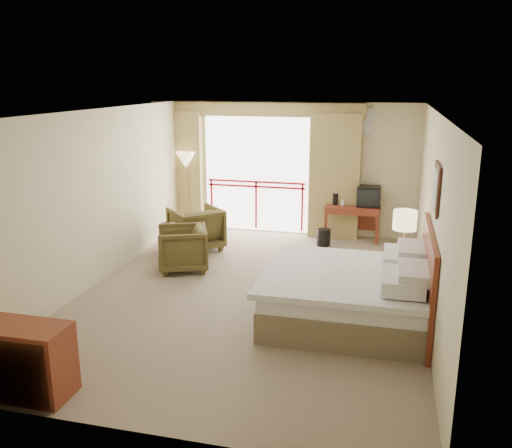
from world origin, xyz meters
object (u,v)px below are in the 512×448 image
(armchair_near, at_px, (183,269))
(dresser, at_px, (15,359))
(tv, at_px, (369,196))
(side_table, at_px, (172,234))
(desk, at_px, (353,213))
(table_lamp, at_px, (405,221))
(armchair_far, at_px, (197,249))
(wastebasket, at_px, (324,237))
(floor_lamp, at_px, (186,163))
(nightstand, at_px, (401,270))
(bed, at_px, (350,294))

(armchair_near, height_order, dresser, dresser)
(tv, height_order, armchair_near, tv)
(tv, relative_size, side_table, 0.82)
(armchair_near, bearing_deg, side_table, -170.18)
(desk, bearing_deg, armchair_near, -133.27)
(table_lamp, xyz_separation_m, armchair_far, (-3.76, 1.01, -1.05))
(tv, height_order, side_table, tv)
(dresser, bearing_deg, desk, 65.53)
(desk, xyz_separation_m, wastebasket, (-0.50, -0.58, -0.39))
(table_lamp, relative_size, armchair_near, 0.78)
(desk, xyz_separation_m, floor_lamp, (-3.49, -0.10, 0.89))
(tv, distance_m, dresser, 7.19)
(desk, xyz_separation_m, side_table, (-3.16, -1.73, -0.18))
(nightstand, relative_size, floor_lamp, 0.33)
(table_lamp, distance_m, armchair_near, 3.74)
(floor_lamp, bearing_deg, nightstand, -27.95)
(nightstand, xyz_separation_m, armchair_far, (-3.76, 1.06, -0.28))
(bed, xyz_separation_m, desk, (-0.25, 3.87, 0.17))
(nightstand, height_order, armchair_far, nightstand)
(desk, bearing_deg, bed, -83.12)
(table_lamp, bearing_deg, desk, 111.39)
(armchair_near, height_order, side_table, side_table)
(dresser, bearing_deg, nightstand, 45.99)
(armchair_near, xyz_separation_m, floor_lamp, (-0.84, 2.43, 1.44))
(armchair_far, relative_size, dresser, 0.78)
(table_lamp, height_order, dresser, table_lamp)
(table_lamp, height_order, wastebasket, table_lamp)
(wastebasket, distance_m, dresser, 6.36)
(desk, bearing_deg, side_table, -148.09)
(tv, relative_size, armchair_far, 0.50)
(nightstand, bearing_deg, table_lamp, 92.30)
(wastebasket, bearing_deg, armchair_near, -137.93)
(bed, height_order, dresser, bed)
(tv, relative_size, floor_lamp, 0.27)
(tv, bearing_deg, table_lamp, -70.55)
(table_lamp, bearing_deg, bed, -114.98)
(bed, height_order, table_lamp, table_lamp)
(armchair_far, distance_m, floor_lamp, 2.04)
(table_lamp, height_order, floor_lamp, floor_lamp)
(armchair_far, bearing_deg, bed, 97.20)
(armchair_far, xyz_separation_m, armchair_near, (0.17, -1.14, 0.00))
(bed, relative_size, side_table, 3.89)
(armchair_far, relative_size, armchair_near, 1.09)
(armchair_near, bearing_deg, tv, 107.04)
(tv, bearing_deg, desk, 173.98)
(wastebasket, height_order, armchair_far, armchair_far)
(nightstand, height_order, tv, tv)
(desk, xyz_separation_m, armchair_near, (-2.65, -2.52, -0.55))
(table_lamp, height_order, armchair_far, table_lamp)
(wastebasket, relative_size, dresser, 0.29)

